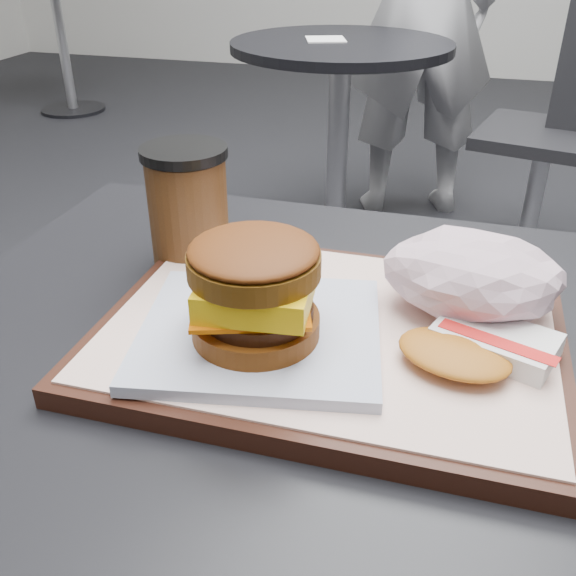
# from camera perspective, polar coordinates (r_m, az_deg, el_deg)

# --- Properties ---
(customer_table) EXTENTS (0.80, 0.60, 0.77)m
(customer_table) POSITION_cam_1_polar(r_m,az_deg,el_deg) (0.66, 5.41, -18.90)
(customer_table) COLOR #A5A5AA
(customer_table) RESTS_ON ground
(serving_tray) EXTENTS (0.38, 0.28, 0.02)m
(serving_tray) POSITION_cam_1_polar(r_m,az_deg,el_deg) (0.54, 3.70, -4.09)
(serving_tray) COLOR black
(serving_tray) RESTS_ON customer_table
(breakfast_sandwich) EXTENTS (0.22, 0.20, 0.09)m
(breakfast_sandwich) POSITION_cam_1_polar(r_m,az_deg,el_deg) (0.49, -2.80, -1.09)
(breakfast_sandwich) COLOR silver
(breakfast_sandwich) RESTS_ON serving_tray
(hash_brown) EXTENTS (0.13, 0.11, 0.02)m
(hash_brown) POSITION_cam_1_polar(r_m,az_deg,el_deg) (0.51, 16.45, -5.01)
(hash_brown) COLOR white
(hash_brown) RESTS_ON serving_tray
(crumpled_wrapper) EXTENTS (0.15, 0.12, 0.07)m
(crumpled_wrapper) POSITION_cam_1_polar(r_m,az_deg,el_deg) (0.56, 16.13, 1.09)
(crumpled_wrapper) COLOR silver
(crumpled_wrapper) RESTS_ON serving_tray
(coffee_cup) EXTENTS (0.08, 0.08, 0.12)m
(coffee_cup) POSITION_cam_1_polar(r_m,az_deg,el_deg) (0.65, -8.87, 7.05)
(coffee_cup) COLOR #42240F
(coffee_cup) RESTS_ON customer_table
(neighbor_table) EXTENTS (0.70, 0.70, 0.75)m
(neighbor_table) POSITION_cam_1_polar(r_m,az_deg,el_deg) (2.19, 4.57, 15.88)
(neighbor_table) COLOR black
(neighbor_table) RESTS_ON ground
(napkin) EXTENTS (0.15, 0.15, 0.00)m
(napkin) POSITION_cam_1_polar(r_m,az_deg,el_deg) (2.16, 3.36, 21.20)
(napkin) COLOR white
(napkin) RESTS_ON neighbor_table
(neighbor_chair) EXTENTS (0.64, 0.50, 0.88)m
(neighbor_chair) POSITION_cam_1_polar(r_m,az_deg,el_deg) (2.32, 23.93, 13.29)
(neighbor_chair) COLOR #B4B4B9
(neighbor_chair) RESTS_ON ground
(patron) EXTENTS (0.69, 0.57, 1.63)m
(patron) POSITION_cam_1_polar(r_m,az_deg,el_deg) (2.64, 12.01, 23.67)
(patron) COLOR #BCBCC0
(patron) RESTS_ON ground
(bg_table_mid) EXTENTS (0.66, 0.66, 0.75)m
(bg_table_mid) POSITION_cam_1_polar(r_m,az_deg,el_deg) (4.42, -19.76, 21.72)
(bg_table_mid) COLOR black
(bg_table_mid) RESTS_ON ground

